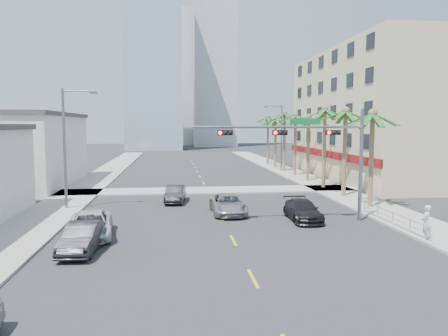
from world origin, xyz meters
name	(u,v)px	position (x,y,z in m)	size (l,w,h in m)	color
ground	(245,263)	(0.00, 0.00, 0.00)	(260.00, 260.00, 0.00)	#262628
sidewalk_right	(336,191)	(12.00, 20.00, 0.07)	(4.00, 120.00, 0.15)	gray
sidewalk_left	(74,196)	(-12.00, 20.00, 0.07)	(4.00, 120.00, 0.15)	gray
sidewalk_cross	(208,190)	(0.00, 22.00, 0.07)	(80.00, 4.00, 0.15)	gray
building_right	(388,115)	(21.99, 30.00, 7.50)	(15.25, 28.00, 15.00)	#CBBD8F
building_left_far	(15,151)	(-19.50, 28.00, 3.60)	(11.00, 18.00, 7.20)	beige
tower_far_left	(153,55)	(-8.00, 95.00, 24.00)	(14.00, 14.00, 48.00)	#99B2C6
tower_far_right	(215,43)	(9.00, 110.00, 30.00)	(12.00, 12.00, 60.00)	#ADADB2
tower_far_center	(173,79)	(-3.00, 125.00, 21.00)	(16.00, 16.00, 42.00)	#ADADB2
traffic_signal_mast	(314,145)	(5.78, 7.95, 5.06)	(11.12, 0.54, 7.20)	slate
palm_tree_0	(373,115)	(11.60, 12.00, 7.08)	(4.80, 4.80, 7.80)	brown
palm_tree_1	(346,112)	(11.60, 17.20, 7.43)	(4.80, 4.80, 8.16)	brown
palm_tree_2	(325,110)	(11.60, 22.40, 7.78)	(4.80, 4.80, 8.52)	brown
palm_tree_3	(309,118)	(11.60, 27.60, 7.08)	(4.80, 4.80, 7.80)	brown
palm_tree_4	(296,116)	(11.60, 32.80, 7.43)	(4.80, 4.80, 8.16)	brown
palm_tree_5	(285,114)	(11.60, 38.00, 7.78)	(4.80, 4.80, 8.52)	brown
palm_tree_6	(276,120)	(11.60, 43.20, 7.08)	(4.80, 4.80, 7.80)	brown
palm_tree_7	(268,118)	(11.60, 48.40, 7.43)	(4.80, 4.80, 8.16)	brown
streetlight_left	(67,142)	(-11.00, 14.00, 5.06)	(2.55, 0.25, 9.00)	slate
streetlight_right	(280,134)	(11.00, 38.00, 5.06)	(2.55, 0.25, 9.00)	slate
guardrail	(393,216)	(10.30, 6.00, 0.67)	(0.08, 8.08, 1.00)	silver
car_parked_mid	(82,238)	(-7.80, 2.76, 0.72)	(1.53, 4.40, 1.45)	black
car_parked_far	(90,225)	(-7.93, 5.59, 0.71)	(2.37, 5.14, 1.43)	silver
car_lane_left	(175,194)	(-3.12, 16.38, 0.69)	(1.45, 4.16, 1.37)	black
car_lane_center	(228,204)	(0.61, 11.16, 0.69)	(2.29, 4.98, 1.38)	#AFB0B4
car_lane_right	(303,210)	(5.30, 8.55, 0.67)	(1.88, 4.63, 1.34)	black
pedestrian	(426,222)	(10.30, 2.45, 1.10)	(0.69, 0.46, 1.90)	silver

